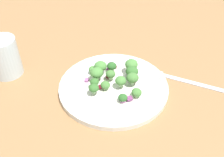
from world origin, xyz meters
The scene contains 30 objects.
ground_plane centered at (0.00, 0.00, -1.00)cm, with size 180.00×180.00×2.00cm, color olive.
plate centered at (-2.49, -0.50, 0.86)cm, with size 24.39×24.39×1.70cm.
dressing_pool centered at (-2.49, -0.50, 1.30)cm, with size 14.14×14.14×0.20cm, color white.
broccoli_floret_0 centered at (0.25, 5.21, 2.40)cm, with size 1.92×1.92×1.95cm.
broccoli_floret_1 centered at (-5.26, 3.05, 3.34)cm, with size 2.70×2.70×2.73cm.
broccoli_floret_2 centered at (1.38, -1.94, 3.08)cm, with size 1.94×1.94×1.97cm.
broccoli_floret_3 centered at (-6.98, 1.35, 3.26)cm, with size 2.86×2.86×2.89cm.
broccoli_floret_4 centered at (-0.22, 0.45, 2.56)cm, with size 2.07×2.07×2.10cm.
broccoli_floret_5 centered at (-1.78, -6.12, 2.45)cm, with size 2.00×2.00×2.02cm.
broccoli_floret_6 centered at (-2.77, 1.88, 3.28)cm, with size 2.39×2.39×2.42cm.
broccoli_floret_7 centered at (-5.29, -3.46, 3.04)cm, with size 2.24×2.24×2.26cm.
broccoli_floret_8 centered at (-2.98, -1.46, 3.11)cm, with size 2.18×2.18×2.20cm.
broccoli_floret_9 centered at (-3.07, 6.24, 2.53)cm, with size 2.16×2.16×2.19cm.
broccoli_floret_10 centered at (-8.23, -0.05, 3.79)cm, with size 2.97×2.97×3.01cm.
broccoli_floret_11 centered at (-0.65, -3.49, 3.57)cm, with size 2.93×2.93×2.97cm.
broccoli_floret_12 centered at (-2.92, -4.73, 3.52)cm, with size 2.93×2.93×2.96cm.
broccoli_floret_13 centered at (2.84, -0.51, 3.16)cm, with size 2.15×2.15×2.18cm.
cranberry_0 centered at (-7.46, 1.17, 2.15)cm, with size 0.92×0.92×0.92cm, color #4C0A14.
cranberry_1 centered at (0.80, -0.78, 2.12)cm, with size 0.97×0.97×0.97cm, color maroon.
cranberry_2 centered at (-6.75, -3.74, 1.97)cm, with size 0.82×0.82×0.82cm, color maroon.
cranberry_3 centered at (-5.80, 3.12, 2.12)cm, with size 0.98×0.98×0.98cm, color #4C0A14.
cranberry_4 centered at (-3.12, -2.56, 1.75)cm, with size 0.96×0.96×0.96cm, color maroon.
onion_bit_0 centered at (1.16, -4.95, 1.65)cm, with size 1.04×0.82×0.56cm, color #A35B93.
onion_bit_1 centered at (-5.57, -4.70, 1.48)cm, with size 1.16×0.82×0.50cm, color #843D75.
onion_bit_2 centered at (-7.83, 1.59, 1.61)cm, with size 1.16×1.05×0.39cm, color #934C84.
onion_bit_3 centered at (-7.20, -5.54, 1.64)cm, with size 0.94×1.19×0.56cm, color #A35B93.
onion_bit_4 centered at (-1.21, 5.93, 1.90)cm, with size 1.22×1.09×0.48cm, color #843D75.
onion_bit_5 centered at (-0.32, 5.14, 1.72)cm, with size 1.27×0.91×0.58cm, color #A35B93.
fork centered at (-15.85, 8.91, 0.25)cm, with size 8.59×17.93×0.50cm.
water_glass centered at (11.66, -21.95, 4.64)cm, with size 7.00×7.00×9.27cm, color silver.
Camera 1 is at (27.64, 30.34, 38.56)cm, focal length 40.74 mm.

